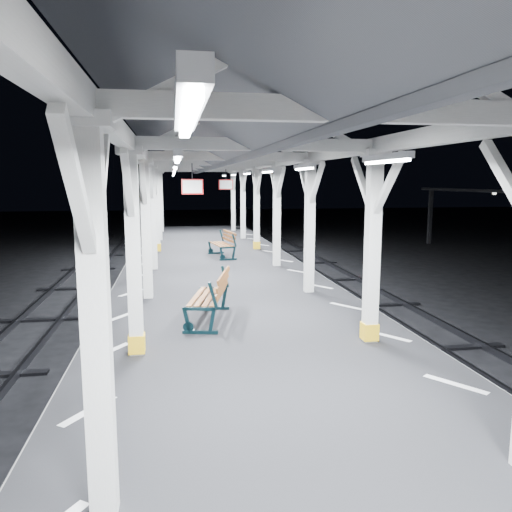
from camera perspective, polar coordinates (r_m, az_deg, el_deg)
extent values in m
plane|color=black|center=(7.27, 3.05, -22.98)|extent=(120.00, 120.00, 0.00)
cube|color=black|center=(7.02, 3.09, -19.50)|extent=(6.00, 50.00, 1.00)
cube|color=silver|center=(6.74, -18.57, -16.41)|extent=(1.00, 48.00, 0.01)
cube|color=silver|center=(7.67, 21.81, -13.45)|extent=(1.00, 48.00, 0.01)
cube|color=silver|center=(4.26, -17.78, -8.26)|extent=(0.22, 0.22, 3.20)
cube|color=silver|center=(4.11, -18.87, 14.49)|extent=(0.40, 0.40, 0.12)
cube|color=silver|center=(4.63, -17.47, 7.52)|extent=(0.10, 0.99, 0.99)
cube|color=silver|center=(3.54, -19.90, 7.19)|extent=(0.10, 0.99, 0.99)
cube|color=silver|center=(8.15, -13.81, -0.14)|extent=(0.22, 0.22, 3.20)
cube|color=silver|center=(8.07, -14.24, 11.58)|extent=(0.40, 0.40, 0.12)
cube|color=gold|center=(8.48, -13.46, -9.67)|extent=(0.26, 0.26, 0.30)
cube|color=silver|center=(8.61, -13.81, 8.00)|extent=(0.10, 0.99, 0.99)
cube|color=silver|center=(7.51, -14.43, 7.92)|extent=(0.10, 0.99, 0.99)
cube|color=silver|center=(12.11, -12.42, 2.70)|extent=(0.22, 0.22, 3.20)
cube|color=silver|center=(12.06, -12.68, 10.57)|extent=(0.40, 0.40, 0.12)
cube|color=silver|center=(12.60, -12.47, 8.16)|extent=(0.10, 0.99, 0.99)
cube|color=silver|center=(11.50, -12.75, 8.13)|extent=(0.10, 0.99, 0.99)
cube|color=silver|center=(16.10, -11.72, 4.14)|extent=(0.22, 0.22, 3.20)
cube|color=silver|center=(16.06, -11.90, 10.06)|extent=(0.40, 0.40, 0.12)
cube|color=silver|center=(16.60, -11.77, 8.25)|extent=(0.10, 0.99, 0.99)
cube|color=silver|center=(15.50, -11.93, 8.23)|extent=(0.10, 0.99, 0.99)
cube|color=silver|center=(20.08, -11.30, 5.01)|extent=(0.22, 0.22, 3.20)
cube|color=silver|center=(20.05, -11.44, 9.75)|extent=(0.40, 0.40, 0.12)
cube|color=gold|center=(20.22, -11.18, 1.00)|extent=(0.26, 0.26, 0.30)
cube|color=silver|center=(20.60, -11.34, 8.30)|extent=(0.10, 0.99, 0.99)
cube|color=silver|center=(19.50, -11.44, 8.29)|extent=(0.10, 0.99, 0.99)
cube|color=silver|center=(24.08, -11.01, 5.59)|extent=(0.22, 0.22, 3.20)
cube|color=silver|center=(24.05, -11.13, 9.55)|extent=(0.40, 0.40, 0.12)
cube|color=silver|center=(24.60, -11.06, 8.33)|extent=(0.10, 0.99, 0.99)
cube|color=silver|center=(23.50, -11.13, 8.33)|extent=(0.10, 0.99, 0.99)
cube|color=silver|center=(28.07, -10.81, 6.01)|extent=(0.22, 0.22, 3.20)
cube|color=silver|center=(28.05, -10.90, 9.40)|extent=(0.40, 0.40, 0.12)
cube|color=silver|center=(28.59, -10.85, 8.36)|extent=(0.10, 0.99, 0.99)
cube|color=silver|center=(27.49, -10.90, 8.35)|extent=(0.10, 0.99, 0.99)
cube|color=silver|center=(5.69, 27.04, 7.11)|extent=(0.10, 0.99, 0.99)
cube|color=silver|center=(8.80, 13.14, 0.51)|extent=(0.22, 0.22, 3.20)
cube|color=silver|center=(8.73, 13.52, 11.36)|extent=(0.40, 0.40, 0.12)
cube|color=gold|center=(9.10, 12.83, -8.37)|extent=(0.26, 0.26, 0.30)
cube|color=silver|center=(9.22, 12.07, 8.08)|extent=(0.10, 0.99, 0.99)
cube|color=silver|center=(8.21, 14.90, 7.94)|extent=(0.10, 0.99, 0.99)
cube|color=silver|center=(12.56, 6.15, 3.06)|extent=(0.22, 0.22, 3.20)
cube|color=silver|center=(12.51, 6.27, 10.65)|extent=(0.40, 0.40, 0.12)
cube|color=silver|center=(13.03, 5.57, 8.33)|extent=(0.10, 0.99, 0.99)
cube|color=silver|center=(11.97, 6.95, 8.29)|extent=(0.10, 0.99, 0.99)
cube|color=silver|center=(16.43, 2.39, 4.40)|extent=(0.22, 0.22, 3.20)
cube|color=silver|center=(16.39, 2.43, 10.20)|extent=(0.40, 0.40, 0.12)
cube|color=silver|center=(16.93, 2.03, 8.43)|extent=(0.10, 0.99, 0.99)
cube|color=silver|center=(15.85, 2.83, 8.41)|extent=(0.10, 0.99, 0.99)
cube|color=silver|center=(20.35, 0.08, 5.23)|extent=(0.22, 0.22, 3.20)
cube|color=silver|center=(20.32, 0.08, 9.90)|extent=(0.40, 0.40, 0.12)
cube|color=gold|center=(20.49, 0.07, 1.26)|extent=(0.26, 0.26, 0.30)
cube|color=silver|center=(20.86, -0.18, 8.47)|extent=(0.10, 0.99, 0.99)
cube|color=silver|center=(19.78, 0.34, 8.46)|extent=(0.10, 0.99, 0.99)
cube|color=silver|center=(24.30, -1.50, 5.78)|extent=(0.22, 0.22, 3.20)
cube|color=silver|center=(24.28, -1.51, 9.69)|extent=(0.40, 0.40, 0.12)
cube|color=silver|center=(24.82, -1.68, 8.49)|extent=(0.10, 0.99, 0.99)
cube|color=silver|center=(23.73, -1.32, 8.49)|extent=(0.10, 0.99, 0.99)
cube|color=silver|center=(28.26, -2.63, 6.17)|extent=(0.22, 0.22, 3.20)
cube|color=silver|center=(28.24, -2.65, 9.54)|extent=(0.40, 0.40, 0.12)
cube|color=silver|center=(28.79, -2.78, 8.50)|extent=(0.10, 0.99, 0.99)
cube|color=silver|center=(27.69, -2.51, 8.50)|extent=(0.10, 0.99, 0.99)
cube|color=silver|center=(6.10, -15.83, 13.70)|extent=(0.18, 48.00, 0.24)
cube|color=silver|center=(6.94, 20.14, 12.85)|extent=(0.18, 48.00, 0.24)
cube|color=silver|center=(4.30, 9.55, 16.16)|extent=(4.20, 0.14, 0.20)
cube|color=silver|center=(8.17, 0.20, 12.64)|extent=(4.20, 0.14, 0.20)
cube|color=silver|center=(12.13, -3.04, 11.32)|extent=(4.20, 0.14, 0.20)
cube|color=silver|center=(16.11, -4.67, 10.64)|extent=(4.20, 0.14, 0.20)
cube|color=silver|center=(20.09, -5.65, 10.22)|extent=(4.20, 0.14, 0.20)
cube|color=silver|center=(24.08, -6.30, 9.94)|extent=(4.20, 0.14, 0.20)
cube|color=silver|center=(28.08, -6.77, 9.74)|extent=(4.20, 0.14, 0.20)
cube|color=silver|center=(6.37, 3.46, 22.17)|extent=(0.16, 48.00, 0.20)
cube|color=#46484D|center=(6.14, -9.18, 18.96)|extent=(2.80, 49.00, 1.45)
cube|color=#46484D|center=(6.69, 14.91, 17.91)|extent=(2.80, 49.00, 1.45)
cube|color=silver|center=(2.06, -7.81, 16.71)|extent=(0.10, 1.35, 0.08)
cube|color=white|center=(2.05, -7.78, 15.33)|extent=(0.05, 1.25, 0.05)
cube|color=silver|center=(6.04, -8.99, 11.30)|extent=(0.10, 1.35, 0.08)
cube|color=white|center=(6.04, -8.98, 10.82)|extent=(0.05, 1.25, 0.05)
cube|color=silver|center=(10.04, -9.22, 10.19)|extent=(0.10, 1.35, 0.08)
cube|color=white|center=(10.04, -9.21, 9.90)|extent=(0.05, 1.25, 0.05)
cube|color=silver|center=(14.04, -9.32, 9.71)|extent=(0.10, 1.35, 0.08)
cube|color=white|center=(14.04, -9.32, 9.50)|extent=(0.05, 1.25, 0.05)
cube|color=silver|center=(18.04, -9.38, 9.44)|extent=(0.10, 1.35, 0.08)
cube|color=white|center=(18.04, -9.37, 9.28)|extent=(0.05, 1.25, 0.05)
cube|color=silver|center=(22.04, -9.41, 9.27)|extent=(0.10, 1.35, 0.08)
cube|color=white|center=(22.04, -9.41, 9.14)|extent=(0.05, 1.25, 0.05)
cube|color=silver|center=(26.04, -9.44, 9.16)|extent=(0.10, 1.35, 0.08)
cube|color=white|center=(26.04, -9.43, 9.05)|extent=(0.05, 1.25, 0.05)
cube|color=silver|center=(6.61, 14.63, 10.89)|extent=(0.10, 1.35, 0.08)
cube|color=white|center=(6.60, 14.61, 10.46)|extent=(0.05, 1.25, 0.05)
cube|color=silver|center=(10.39, 5.50, 10.20)|extent=(0.10, 1.35, 0.08)
cube|color=white|center=(10.39, 5.50, 9.92)|extent=(0.05, 1.25, 0.05)
cube|color=silver|center=(14.29, 1.31, 9.80)|extent=(0.10, 1.35, 0.08)
cube|color=white|center=(14.29, 1.31, 9.60)|extent=(0.05, 1.25, 0.05)
cube|color=silver|center=(18.24, -1.07, 9.54)|extent=(0.10, 1.35, 0.08)
cube|color=white|center=(18.24, -1.07, 9.39)|extent=(0.05, 1.25, 0.05)
cube|color=silver|center=(22.20, -2.60, 9.37)|extent=(0.10, 1.35, 0.08)
cube|color=white|center=(22.20, -2.60, 9.24)|extent=(0.05, 1.25, 0.05)
cube|color=silver|center=(26.18, -3.66, 9.25)|extent=(0.10, 1.35, 0.08)
cube|color=white|center=(26.17, -3.66, 9.14)|extent=(0.05, 1.25, 0.05)
cylinder|color=black|center=(11.73, -7.32, 9.60)|extent=(0.02, 0.02, 0.36)
cube|color=red|center=(11.73, -7.28, 7.86)|extent=(0.50, 0.03, 0.35)
cube|color=white|center=(11.73, -7.28, 7.86)|extent=(0.44, 0.04, 0.29)
cylinder|color=black|center=(17.83, -3.47, 9.29)|extent=(0.02, 0.02, 0.36)
cube|color=red|center=(17.83, -3.45, 8.15)|extent=(0.50, 0.03, 0.35)
cube|color=white|center=(17.83, -3.45, 8.15)|extent=(0.44, 0.05, 0.29)
cube|color=black|center=(32.05, 19.27, 4.28)|extent=(0.20, 0.20, 3.30)
sphere|color=silver|center=(26.87, 25.60, 6.54)|extent=(0.20, 0.20, 0.20)
sphere|color=silver|center=(31.98, 19.41, 7.09)|extent=(0.20, 0.20, 0.20)
cube|color=black|center=(9.37, -6.38, -8.65)|extent=(0.66, 0.21, 0.07)
cube|color=black|center=(9.35, -7.88, -7.30)|extent=(0.18, 0.09, 0.51)
cube|color=black|center=(9.27, -5.04, -7.39)|extent=(0.16, 0.09, 0.51)
cube|color=black|center=(9.15, -4.95, -4.46)|extent=(0.19, 0.09, 0.48)
cube|color=black|center=(11.05, -4.79, -5.95)|extent=(0.66, 0.21, 0.07)
cube|color=black|center=(11.03, -6.06, -4.80)|extent=(0.18, 0.09, 0.51)
cube|color=black|center=(10.97, -3.66, -4.85)|extent=(0.16, 0.09, 0.51)
cube|color=black|center=(10.86, -3.57, -2.36)|extent=(0.19, 0.09, 0.48)
cube|color=brown|center=(10.13, -6.79, -4.62)|extent=(0.48, 1.66, 0.04)
cube|color=brown|center=(10.10, -5.99, -4.64)|extent=(0.48, 1.66, 0.04)
cube|color=brown|center=(10.08, -5.18, -4.66)|extent=(0.48, 1.66, 0.04)
cube|color=brown|center=(10.06, -4.37, -4.67)|extent=(0.48, 1.66, 0.04)
cube|color=brown|center=(10.01, -3.94, -3.82)|extent=(0.43, 1.65, 0.10)
cube|color=brown|center=(9.98, -3.82, -3.02)|extent=(0.43, 1.65, 0.10)
cube|color=brown|center=(9.95, -3.70, -2.21)|extent=(0.43, 1.65, 0.10)
cube|color=black|center=(17.75, -3.21, -0.39)|extent=(0.63, 0.17, 0.06)
cube|color=black|center=(17.65, -3.94, 0.25)|extent=(0.17, 0.08, 0.49)
cube|color=black|center=(17.78, -2.56, 0.32)|extent=(0.15, 0.08, 0.49)
cube|color=black|center=(17.72, -2.51, 1.81)|extent=(0.18, 0.08, 0.46)
cube|color=black|center=(19.36, -4.59, 0.35)|extent=(0.63, 0.17, 0.06)
cube|color=black|center=(19.27, -5.27, 0.94)|extent=(0.17, 0.08, 0.49)
cube|color=black|center=(19.38, -4.00, 1.00)|extent=(0.15, 0.08, 0.49)
cube|color=black|center=(19.33, -3.95, 2.37)|extent=(0.18, 0.08, 0.46)
cube|color=brown|center=(18.44, -4.58, 1.33)|extent=(0.37, 1.59, 0.04)
cube|color=brown|center=(18.47, -4.17, 1.35)|extent=(0.37, 1.59, 0.04)
cube|color=brown|center=(18.51, -3.76, 1.36)|extent=(0.37, 1.59, 0.04)
cube|color=brown|center=(18.54, -3.35, 1.38)|extent=(0.37, 1.59, 0.04)
cube|color=brown|center=(18.55, -3.13, 1.85)|extent=(0.32, 1.59, 0.10)
cube|color=brown|center=(18.54, -3.07, 2.27)|extent=(0.32, 1.59, 0.10)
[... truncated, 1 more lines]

